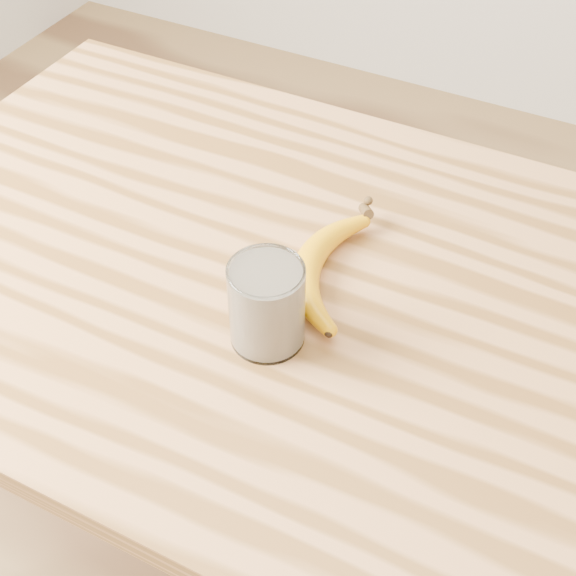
% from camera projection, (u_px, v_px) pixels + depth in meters
% --- Properties ---
extents(table, '(1.20, 0.80, 0.90)m').
position_uv_depth(table, '(273.00, 336.00, 1.15)').
color(table, '#B87F4A').
rests_on(table, ground).
extents(smoothie_glass, '(0.09, 0.09, 0.11)m').
position_uv_depth(smoothie_glass, '(267.00, 305.00, 0.93)').
color(smoothie_glass, white).
rests_on(smoothie_glass, table).
extents(banana, '(0.17, 0.33, 0.04)m').
position_uv_depth(banana, '(307.00, 264.00, 1.04)').
color(banana, orange).
rests_on(banana, table).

